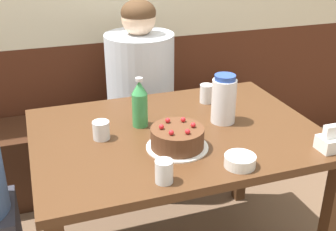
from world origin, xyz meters
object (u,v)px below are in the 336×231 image
Objects in this scene: water_pitcher at (224,99)px; soju_bottle at (140,103)px; glass_water_tall at (164,171)px; glass_shot_small at (206,94)px; napkin_holder at (333,141)px; bench_seat at (131,145)px; bowl_rice_small at (240,161)px; birthday_cake at (177,138)px; person_teal_shirt at (141,102)px; bowl_soup_white at (212,91)px; glass_tumbler_short at (101,130)px.

soju_bottle is (-0.35, 0.08, -0.00)m from water_pitcher.
glass_water_tall is 0.72m from glass_shot_small.
napkin_holder is 0.68m from glass_water_tall.
glass_water_tall is at bearing -95.27° from soju_bottle.
bench_seat is 1.29m from bowl_rice_small.
birthday_cake is at bearing 129.32° from bowl_rice_small.
glass_shot_small is (0.29, 0.38, 0.00)m from birthday_cake.
birthday_cake is at bearing 59.33° from glass_water_tall.
bowl_rice_small is 0.10× the size of person_teal_shirt.
napkin_holder is at bearing -74.05° from bowl_soup_white.
birthday_cake and napkin_holder have the same top height.
glass_shot_small is at bearing 55.01° from glass_water_tall.
bowl_soup_white is (0.32, -0.50, 0.52)m from bench_seat.
soju_bottle is at bearing 167.62° from water_pitcher.
water_pitcher is 0.19× the size of person_teal_shirt.
bowl_rice_small is (-0.20, -0.68, 0.00)m from bowl_soup_white.
soju_bottle is 2.69× the size of glass_water_tall.
napkin_holder is at bearing -24.78° from glass_tumbler_short.
birthday_cake is 1.12× the size of soju_bottle.
person_teal_shirt reaches higher than napkin_holder.
person_teal_shirt is (-0.08, 1.03, -0.17)m from bowl_rice_small.
glass_water_tall is at bearing -120.67° from birthday_cake.
bowl_rice_small is (-0.39, 0.01, -0.02)m from napkin_holder.
glass_water_tall is (-0.40, -0.37, -0.06)m from water_pitcher.
person_teal_shirt is (0.04, -0.14, 0.35)m from bench_seat.
bowl_soup_white is at bearing 73.65° from bowl_rice_small.
birthday_cake is (-0.05, -0.97, 0.54)m from bench_seat.
glass_shot_small is at bearing 21.42° from soju_bottle.
napkin_holder is at bearing -66.57° from bench_seat.
glass_shot_small reaches higher than bowl_rice_small.
glass_water_tall is at bearing -137.11° from water_pitcher.
soju_bottle is at bearing 109.25° from birthday_cake.
glass_tumbler_short is (-0.18, -0.06, -0.07)m from soju_bottle.
glass_water_tall is 1.08× the size of glass_tumbler_short.
glass_water_tall is at bearing -125.54° from bowl_soup_white.
glass_tumbler_short is 0.59m from glass_shot_small.
soju_bottle reaches higher than glass_water_tall.
soju_bottle reaches higher than bowl_rice_small.
glass_tumbler_short is at bearing 146.92° from birthday_cake.
soju_bottle is 1.98× the size of napkin_holder.
bench_seat is at bearing 113.43° from napkin_holder.
bowl_soup_white is 0.97× the size of bowl_rice_small.
glass_tumbler_short is at bearing -160.31° from soju_bottle.
napkin_holder is 0.71m from bowl_soup_white.
water_pitcher is at bearing 42.89° from glass_water_tall.
birthday_cake is at bearing -33.08° from glass_tumbler_short.
bowl_soup_white is (0.45, 0.24, -0.09)m from soju_bottle.
water_pitcher reaches higher than glass_shot_small.
water_pitcher is 0.36m from soju_bottle.
napkin_holder is at bearing -34.72° from soju_bottle.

